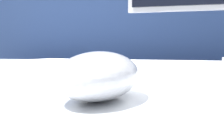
# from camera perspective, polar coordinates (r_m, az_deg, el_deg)

# --- Properties ---
(partition_panel) EXTENTS (5.00, 0.03, 1.25)m
(partition_panel) POSITION_cam_1_polar(r_m,az_deg,el_deg) (1.22, 13.82, -4.69)
(partition_panel) COLOR navy
(partition_panel) RESTS_ON ground_plane
(computer_mouse_near) EXTENTS (0.06, 0.12, 0.04)m
(computer_mouse_near) POSITION_cam_1_polar(r_m,az_deg,el_deg) (0.25, -2.23, -0.99)
(computer_mouse_near) COLOR silver
(computer_mouse_near) RESTS_ON desk
(keyboard) EXTENTS (0.42, 0.17, 0.02)m
(keyboard) POSITION_cam_1_polar(r_m,az_deg,el_deg) (0.41, 7.70, -0.16)
(keyboard) COLOR silver
(keyboard) RESTS_ON desk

